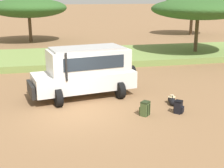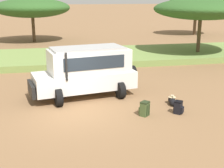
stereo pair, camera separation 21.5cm
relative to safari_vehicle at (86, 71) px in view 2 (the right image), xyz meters
The scene contains 9 objects.
ground_plane 2.87m from the safari_vehicle, 107.26° to the right, with size 320.00×320.00×0.00m, color olive.
grass_bank 9.21m from the safari_vehicle, 94.76° to the left, with size 120.00×7.00×0.44m.
safari_vehicle is the anchor object (origin of this frame).
backpack_beside_front_wheel 4.84m from the safari_vehicle, 42.20° to the right, with size 0.47×0.46×0.55m.
backpack_cluster_center 3.86m from the safari_vehicle, 57.13° to the right, with size 0.49×0.49×0.62m.
duffel_bag_low_black_case 4.38m from the safari_vehicle, 29.23° to the right, with size 0.40×0.79×0.42m.
acacia_tree_centre_back 20.01m from the safari_vehicle, 99.36° to the left, with size 7.86×6.85×4.55m.
acacia_tree_right_mid 13.25m from the safari_vehicle, 39.46° to the left, with size 7.31×7.72×4.62m.
acacia_tree_far_right 27.31m from the safari_vehicle, 53.23° to the left, with size 6.84×5.90×4.77m.
Camera 2 is at (-0.97, -12.33, 4.86)m, focal length 50.00 mm.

